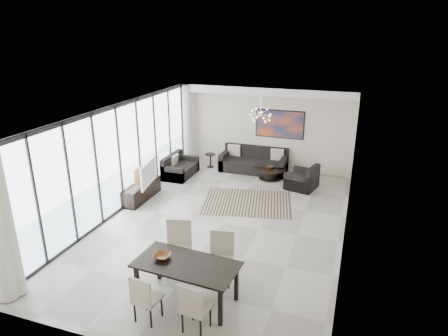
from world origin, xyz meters
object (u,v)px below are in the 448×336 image
at_px(sofa_main, 254,163).
at_px(dining_table, 186,268).
at_px(coffee_table, 270,173).
at_px(television, 144,174).
at_px(tv_console, 142,191).

height_order(sofa_main, dining_table, sofa_main).
bearing_deg(dining_table, coffee_table, 89.54).
bearing_deg(sofa_main, television, -124.08).
bearing_deg(tv_console, dining_table, -50.24).
bearing_deg(television, sofa_main, -44.25).
bearing_deg(dining_table, tv_console, 129.76).
relative_size(tv_console, dining_table, 0.81).
height_order(sofa_main, tv_console, sofa_main).
relative_size(television, dining_table, 0.60).
xyz_separation_m(sofa_main, dining_table, (0.65, -7.17, 0.42)).
bearing_deg(sofa_main, coffee_table, -37.58).
xyz_separation_m(sofa_main, tv_console, (-2.49, -3.40, -0.04)).
bearing_deg(dining_table, television, 128.59).
xyz_separation_m(tv_console, television, (0.16, -0.04, 0.58)).
bearing_deg(dining_table, sofa_main, 95.18).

